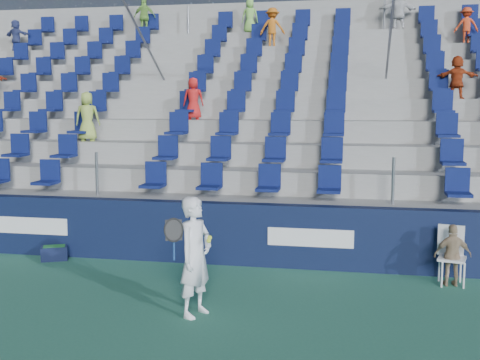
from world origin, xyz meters
TOP-DOWN VIEW (x-y plane):
  - ground at (0.00, 0.00)m, footprint 70.00×70.00m
  - sponsor_wall at (0.00, 3.15)m, footprint 24.00×0.32m
  - grandstand at (-0.00, 8.24)m, footprint 24.00×8.17m
  - tennis_player at (0.03, 0.27)m, footprint 0.72×0.76m
  - line_judge_chair at (3.96, 2.65)m, footprint 0.54×0.55m
  - line_judge at (3.96, 2.50)m, footprint 0.66×0.34m
  - ball_bin at (-3.57, 2.75)m, footprint 0.60×0.51m

SIDE VIEW (x-z plane):
  - ground at x=0.00m, z-range 0.00..0.00m
  - ball_bin at x=-3.57m, z-range 0.01..0.30m
  - line_judge at x=3.96m, z-range 0.00..1.07m
  - line_judge_chair at x=3.96m, z-range 0.07..1.08m
  - sponsor_wall at x=0.00m, z-range 0.00..1.20m
  - tennis_player at x=0.03m, z-range 0.00..1.78m
  - grandstand at x=0.00m, z-range -1.18..5.45m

